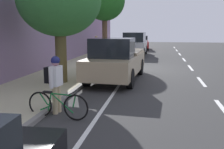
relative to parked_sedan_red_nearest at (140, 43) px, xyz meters
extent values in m
plane|color=#333333|center=(-1.11, 14.04, -0.75)|extent=(59.93, 59.93, 0.00)
cube|color=#B6B08E|center=(2.69, 14.04, -0.69)|extent=(3.07, 37.46, 0.12)
cube|color=gray|center=(1.07, 14.04, -0.69)|extent=(0.16, 37.46, 0.12)
cube|color=white|center=(-3.92, -3.59, -0.75)|extent=(0.14, 2.20, 0.01)
cube|color=white|center=(-3.92, 0.61, -0.75)|extent=(0.14, 2.20, 0.01)
cube|color=white|center=(-3.92, 4.81, -0.75)|extent=(0.14, 2.20, 0.01)
cube|color=white|center=(-3.92, 9.01, -0.75)|extent=(0.14, 2.20, 0.01)
cube|color=white|center=(-3.92, 13.21, -0.75)|extent=(0.14, 2.20, 0.01)
cube|color=white|center=(-3.92, 17.41, -0.75)|extent=(0.14, 2.20, 0.01)
cube|color=white|center=(-3.92, 21.61, -0.75)|extent=(0.14, 2.20, 0.01)
cube|color=white|center=(-0.40, 14.04, -0.75)|extent=(0.12, 37.46, 0.01)
cube|color=gray|center=(4.47, 14.04, 1.74)|extent=(0.50, 37.46, 4.98)
cube|color=maroon|center=(0.00, 0.00, -0.15)|extent=(2.02, 4.50, 0.64)
cube|color=black|center=(0.00, 0.00, 0.47)|extent=(1.67, 2.19, 0.60)
cylinder|color=black|center=(0.73, 1.41, -0.42)|extent=(0.26, 0.67, 0.66)
cylinder|color=black|center=(-0.89, 1.31, -0.42)|extent=(0.26, 0.67, 0.66)
cylinder|color=black|center=(0.89, -1.31, -0.42)|extent=(0.26, 0.67, 0.66)
cylinder|color=black|center=(-0.73, -1.41, -0.42)|extent=(0.26, 0.67, 0.66)
cube|color=#B7BABF|center=(0.04, 6.43, 0.03)|extent=(1.97, 4.73, 0.90)
cube|color=black|center=(0.04, 6.43, 0.86)|extent=(1.72, 3.13, 0.76)
cylinder|color=black|center=(0.94, 7.87, -0.37)|extent=(0.23, 0.76, 0.76)
cylinder|color=black|center=(-0.81, 7.90, -0.37)|extent=(0.23, 0.76, 0.76)
cylinder|color=black|center=(0.90, 4.96, -0.37)|extent=(0.23, 0.76, 0.76)
cylinder|color=black|center=(-0.85, 4.99, -0.37)|extent=(0.23, 0.76, 0.76)
cube|color=tan|center=(-0.12, 17.60, 0.00)|extent=(2.25, 5.40, 0.80)
cube|color=black|center=(-0.06, 18.53, 0.80)|extent=(1.80, 1.59, 0.80)
cube|color=tan|center=(-0.18, 16.41, 0.46)|extent=(2.00, 2.75, 0.12)
cylinder|color=black|center=(0.87, 19.19, -0.35)|extent=(0.26, 0.81, 0.80)
cylinder|color=black|center=(-0.93, 19.29, -0.35)|extent=(0.26, 0.81, 0.80)
cylinder|color=black|center=(0.69, 15.91, -0.35)|extent=(0.26, 0.81, 0.80)
cylinder|color=black|center=(-1.11, 16.01, -0.35)|extent=(0.26, 0.81, 0.80)
torus|color=black|center=(0.08, 23.20, -0.40)|extent=(0.70, 0.12, 0.70)
torus|color=black|center=(1.11, 23.08, -0.40)|extent=(0.70, 0.12, 0.70)
cylinder|color=#197233|center=(0.47, 23.16, -0.32)|extent=(0.65, 0.11, 0.52)
cylinder|color=#197233|center=(0.83, 23.11, -0.33)|extent=(0.14, 0.05, 0.48)
cylinder|color=#197233|center=(0.52, 23.15, -0.08)|extent=(0.73, 0.12, 0.05)
cylinder|color=#197233|center=(0.95, 23.10, -0.48)|extent=(0.35, 0.08, 0.19)
cylinder|color=#197233|center=(1.00, 23.09, -0.25)|extent=(0.27, 0.07, 0.33)
cylinder|color=#197233|center=(0.12, 23.20, -0.24)|extent=(0.12, 0.05, 0.34)
cube|color=black|center=(0.88, 23.11, -0.05)|extent=(0.25, 0.13, 0.05)
cylinder|color=black|center=(0.16, 23.19, -0.01)|extent=(0.08, 0.46, 0.03)
cylinder|color=#C6B284|center=(0.81, 22.79, -0.36)|extent=(0.15, 0.15, 0.79)
cylinder|color=#C6B284|center=(0.79, 22.59, -0.36)|extent=(0.15, 0.15, 0.79)
cube|color=white|center=(0.80, 22.69, 0.31)|extent=(0.27, 0.41, 0.56)
cylinder|color=white|center=(0.83, 22.95, 0.28)|extent=(0.10, 0.10, 0.53)
cylinder|color=white|center=(0.77, 22.43, 0.28)|extent=(0.10, 0.10, 0.53)
sphere|color=gray|center=(0.80, 22.69, 0.70)|extent=(0.22, 0.22, 0.22)
sphere|color=navy|center=(0.80, 22.69, 0.74)|extent=(0.25, 0.25, 0.25)
cube|color=black|center=(1.00, 22.67, 0.33)|extent=(0.22, 0.32, 0.44)
cylinder|color=brown|center=(1.99, 9.94, 1.06)|extent=(0.38, 0.38, 3.38)
ellipsoid|color=#215F1F|center=(1.99, 9.94, 3.57)|extent=(2.97, 2.97, 2.89)
cylinder|color=brown|center=(1.99, 19.10, 0.60)|extent=(0.47, 0.47, 2.46)
cylinder|color=black|center=(3.43, 7.04, -0.23)|extent=(0.15, 0.15, 0.79)
cylinder|color=black|center=(3.26, 6.94, -0.23)|extent=(0.15, 0.15, 0.79)
cube|color=#264C26|center=(3.34, 6.99, 0.44)|extent=(0.44, 0.40, 0.56)
cylinder|color=#264C26|center=(3.56, 7.13, 0.41)|extent=(0.10, 0.10, 0.53)
cylinder|color=#264C26|center=(3.12, 6.85, 0.41)|extent=(0.10, 0.10, 0.53)
sphere|color=tan|center=(3.34, 6.99, 0.82)|extent=(0.22, 0.22, 0.22)
camera|label=1|loc=(-1.97, 29.51, 1.63)|focal=42.44mm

